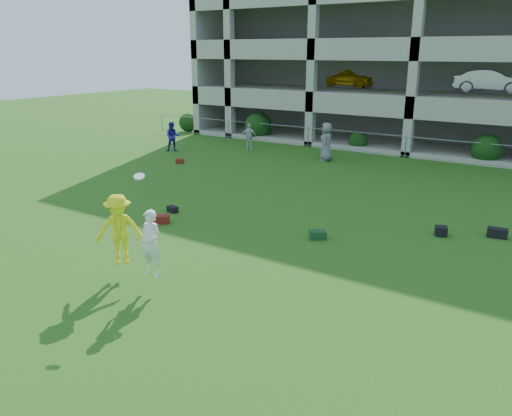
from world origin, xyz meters
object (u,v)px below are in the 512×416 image
Objects in this scene: bystander_b at (249,136)px; frisbee_contest at (126,232)px; bystander_a at (173,137)px; parking_garage at (453,44)px; bystander_c at (326,142)px; crate_d at (441,231)px.

frisbee_contest is (7.20, -16.48, 0.51)m from bystander_b.
bystander_a is 0.06× the size of parking_garage.
bystander_b is 5.27m from bystander_c.
parking_garage is (-4.64, 20.24, 5.86)m from crate_d.
bystander_b is at bearing 113.60° from frisbee_contest.
parking_garage is at bearing 23.30° from bystander_b.
bystander_c is at bearing 96.98° from frisbee_contest.
bystander_a is at bearing -130.02° from parking_garage.
frisbee_contest reaches higher than bystander_b.
parking_garage reaches higher than crate_d.
parking_garage reaches higher than frisbee_contest.
crate_d is at bearing -63.64° from bystander_b.
parking_garage reaches higher than bystander_a.
parking_garage is (8.56, 11.37, 5.25)m from bystander_b.
parking_garage is (1.36, 27.85, 4.73)m from frisbee_contest.
bystander_a is 4.47m from bystander_b.
bystander_b is 15.17m from parking_garage.
bystander_c reaches higher than crate_d.
bystander_a reaches higher than crate_d.
bystander_b is 15.91m from crate_d.
parking_garage is at bearing 152.10° from bystander_c.
bystander_a is 0.84× the size of bystander_c.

